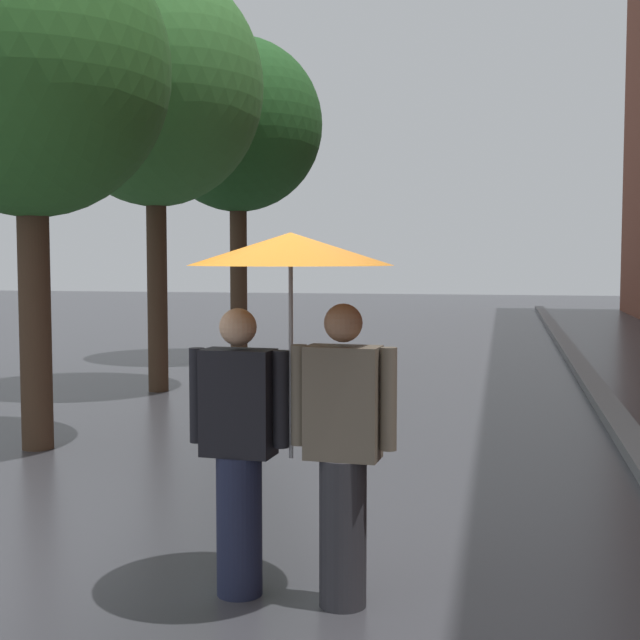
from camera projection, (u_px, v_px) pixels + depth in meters
The scene contains 6 objects.
ground_plane at pixel (172, 579), 5.21m from camera, with size 80.00×80.00×0.00m, color #38383D.
kerb_strip at pixel (583, 370), 14.32m from camera, with size 0.30×36.00×0.12m, color slate.
street_tree_0 at pixel (29, 69), 8.50m from camera, with size 2.73×2.73×5.21m.
street_tree_1 at pixel (155, 87), 12.21m from camera, with size 3.04×3.04×5.96m.
street_tree_2 at pixel (238, 126), 15.98m from camera, with size 3.09×3.09×5.89m.
couple_under_umbrella at pixel (291, 355), 4.82m from camera, with size 1.19×1.13×2.05m.
Camera 1 is at (1.90, -4.80, 1.92)m, focal length 49.26 mm.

